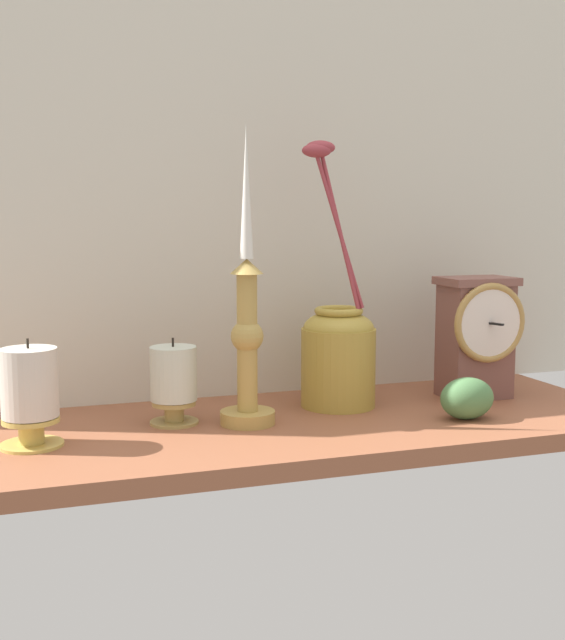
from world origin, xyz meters
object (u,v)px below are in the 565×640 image
mantel_clock (477,335)px  pillar_candle_front (174,382)px  pillar_candle_near_clock (30,394)px  brass_vase_jar (338,349)px  candlestick_tall_left (246,332)px

mantel_clock → pillar_candle_front: 47.61cm
pillar_candle_front → pillar_candle_near_clock: (-18.62, -5.01, 0.79)cm
mantel_clock → brass_vase_jar: (-22.50, 1.58, -1.31)cm
mantel_clock → candlestick_tall_left: 38.30cm
candlestick_tall_left → brass_vase_jar: bearing=18.7°
candlestick_tall_left → pillar_candle_front: candlestick_tall_left is taller
candlestick_tall_left → pillar_candle_front: 11.95cm
candlestick_tall_left → brass_vase_jar: size_ratio=1.02×
candlestick_tall_left → mantel_clock: bearing=5.5°
candlestick_tall_left → brass_vase_jar: (15.53, 5.27, -4.03)cm
pillar_candle_front → pillar_candle_near_clock: bearing=-164.9°
mantel_clock → pillar_candle_near_clock: size_ratio=1.40×
brass_vase_jar → pillar_candle_front: size_ratio=3.29×
pillar_candle_front → pillar_candle_near_clock: pillar_candle_near_clock is taller
candlestick_tall_left → brass_vase_jar: candlestick_tall_left is taller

